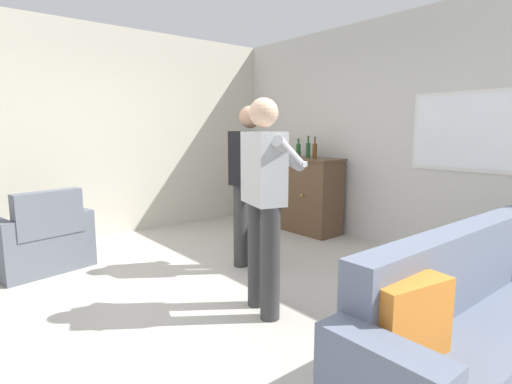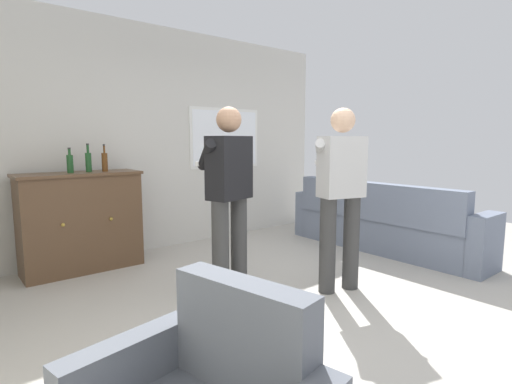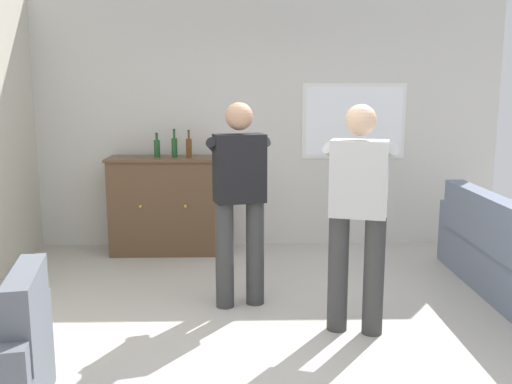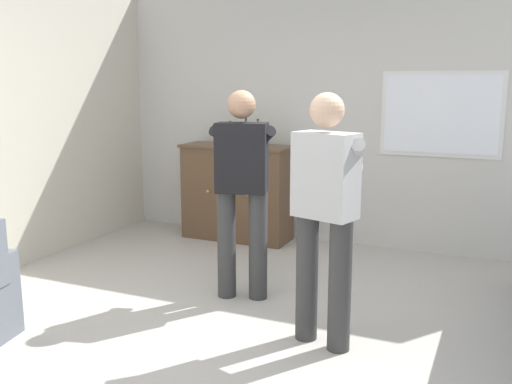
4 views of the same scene
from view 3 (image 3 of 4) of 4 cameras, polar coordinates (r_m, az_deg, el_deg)
ground at (r=4.23m, az=2.86°, el=-14.69°), size 10.40×10.40×0.00m
wall_back_with_window at (r=6.50m, az=1.46°, el=6.92°), size 5.20×0.15×2.80m
sideboard_cabinet at (r=6.31m, az=-8.99°, el=-1.30°), size 1.23×0.49×1.06m
bottle_wine_green at (r=6.22m, az=-9.87°, el=4.38°), size 0.06×0.06×0.26m
bottle_liquor_amber at (r=6.20m, az=-8.16°, el=4.52°), size 0.06×0.06×0.30m
bottle_spirits_clear at (r=6.15m, az=-6.73°, el=4.45°), size 0.06×0.06×0.30m
person_standing_left at (r=4.63m, az=-1.69°, el=-0.27°), size 0.54×0.51×1.68m
person_standing_right at (r=4.17m, az=10.17°, el=-1.60°), size 0.54×0.52×1.68m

